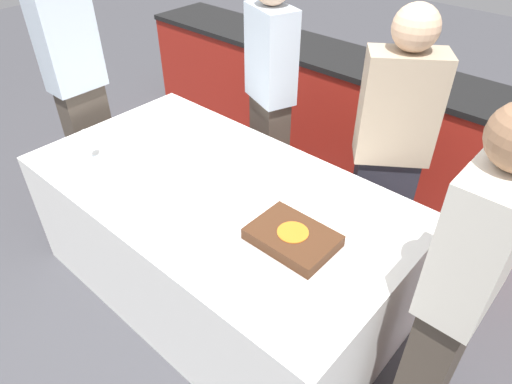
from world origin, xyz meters
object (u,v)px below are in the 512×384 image
at_px(wine_glass, 88,140).
at_px(person_cutting_cake, 390,151).
at_px(cake, 293,238).
at_px(person_seated_left, 79,90).
at_px(person_seated_right, 456,303).
at_px(person_standing_back, 270,100).
at_px(plate_stack, 145,128).

height_order(wine_glass, person_cutting_cake, person_cutting_cake).
bearing_deg(cake, wine_glass, -170.46).
distance_m(person_seated_left, person_seated_right, 2.50).
height_order(person_cutting_cake, person_standing_back, person_standing_back).
xyz_separation_m(cake, person_cutting_cake, (0.00, 0.86, 0.05)).
xyz_separation_m(person_cutting_cake, person_standing_back, (-0.86, 0.00, 0.02)).
height_order(wine_glass, person_seated_right, person_seated_right).
bearing_deg(cake, plate_stack, 172.23).
xyz_separation_m(wine_glass, person_seated_left, (-0.55, 0.28, 0.03)).
relative_size(plate_stack, person_seated_right, 0.14).
xyz_separation_m(person_seated_left, person_seated_right, (2.50, 0.00, -0.06)).
distance_m(wine_glass, person_standing_back, 1.14).
relative_size(cake, wine_glass, 2.31).
distance_m(plate_stack, person_seated_right, 1.97).
height_order(cake, wine_glass, wine_glass).
bearing_deg(person_standing_back, person_seated_right, 174.08).
relative_size(plate_stack, person_seated_left, 0.13).
xyz_separation_m(cake, person_standing_back, (-0.86, 0.86, 0.07)).
bearing_deg(wine_glass, person_standing_back, 69.45).
bearing_deg(wine_glass, plate_stack, 92.65).
distance_m(person_seated_right, person_standing_back, 1.74).
xyz_separation_m(wine_glass, person_seated_right, (1.95, 0.28, -0.03)).
distance_m(wine_glass, person_seated_left, 0.62).
height_order(person_cutting_cake, person_seated_left, person_seated_left).
height_order(plate_stack, person_seated_left, person_seated_left).
distance_m(cake, wine_glass, 1.28).
bearing_deg(wine_glass, person_cutting_cake, 40.29).
bearing_deg(plate_stack, cake, -7.77).
bearing_deg(plate_stack, person_seated_right, -2.98).
distance_m(cake, person_cutting_cake, 0.86).
xyz_separation_m(wine_glass, person_cutting_cake, (1.26, 1.07, -0.04)).
bearing_deg(person_seated_right, person_cutting_cake, -138.70).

